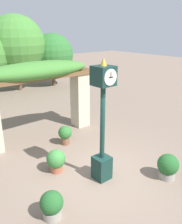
% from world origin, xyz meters
% --- Properties ---
extents(ground_plane, '(60.00, 60.00, 0.00)m').
position_xyz_m(ground_plane, '(0.00, 0.00, 0.00)').
color(ground_plane, '#7F6B5B').
extents(pedestal_clock, '(0.51, 0.56, 3.56)m').
position_xyz_m(pedestal_clock, '(-0.01, -0.17, 1.72)').
color(pedestal_clock, '#14332D').
rests_on(pedestal_clock, ground).
extents(pergola, '(5.18, 1.22, 3.08)m').
position_xyz_m(pergola, '(0.00, 3.52, 2.24)').
color(pergola, '#BCB299').
rests_on(pergola, ground).
extents(potted_plant_near_left, '(0.63, 0.63, 0.77)m').
position_xyz_m(potted_plant_near_left, '(1.50, -1.41, 0.40)').
color(potted_plant_near_left, gray).
rests_on(potted_plant_near_left, ground).
extents(potted_plant_near_right, '(0.56, 0.56, 0.70)m').
position_xyz_m(potted_plant_near_right, '(-1.96, -0.59, 0.36)').
color(potted_plant_near_right, gray).
rests_on(potted_plant_near_right, ground).
extents(potted_plant_far_left, '(0.52, 0.52, 0.74)m').
position_xyz_m(potted_plant_far_left, '(0.37, 2.35, 0.43)').
color(potted_plant_far_left, brown).
rests_on(potted_plant_far_left, ground).
extents(potted_plant_far_right, '(0.59, 0.59, 0.73)m').
position_xyz_m(potted_plant_far_right, '(-0.87, 0.99, 0.39)').
color(potted_plant_far_right, '#9E563D').
rests_on(potted_plant_far_right, ground).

